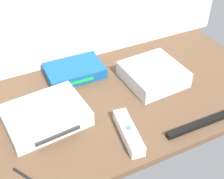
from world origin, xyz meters
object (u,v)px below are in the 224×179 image
object	(u,v)px
sensor_bar	(205,122)
network_router	(74,71)
stylus_pen	(27,177)
remote_classic_pad	(40,107)
game_console	(46,116)
remote_wand	(128,132)
mini_computer	(153,74)

from	to	relation	value
sensor_bar	network_router	bearing A→B (deg)	124.10
sensor_bar	stylus_pen	world-z (taller)	sensor_bar
sensor_bar	remote_classic_pad	bearing A→B (deg)	153.69
game_console	remote_classic_pad	distance (cm)	3.40
network_router	remote_wand	xyz separation A→B (cm)	(3.02, -30.95, -0.19)
game_console	stylus_pen	distance (cm)	17.92
network_router	remote_wand	size ratio (longest dim) A/B	1.21
game_console	mini_computer	distance (cm)	35.56
mini_computer	remote_wand	xyz separation A→B (cm)	(-18.08, -17.22, -1.13)
mini_computer	stylus_pen	distance (cm)	48.23
game_console	remote_wand	size ratio (longest dim) A/B	1.47
network_router	sensor_bar	bearing A→B (deg)	-55.22
mini_computer	sensor_bar	world-z (taller)	mini_computer
remote_classic_pad	stylus_pen	world-z (taller)	remote_classic_pad
remote_wand	remote_classic_pad	xyz separation A→B (cm)	(-18.31, 14.83, 3.90)
stylus_pen	remote_classic_pad	bearing A→B (deg)	62.67
game_console	remote_wand	world-z (taller)	game_console
mini_computer	remote_wand	world-z (taller)	mini_computer
network_router	stylus_pen	bearing A→B (deg)	-124.77
network_router	mini_computer	bearing A→B (deg)	-31.51
mini_computer	stylus_pen	bearing A→B (deg)	-157.73
mini_computer	sensor_bar	distance (cm)	22.62
game_console	network_router	bearing A→B (deg)	44.35
network_router	remote_wand	distance (cm)	31.10
game_console	mini_computer	xyz separation A→B (cm)	(35.43, 2.96, 0.44)
sensor_bar	stylus_pen	distance (cm)	47.35
network_router	remote_classic_pad	distance (cm)	22.53
network_router	stylus_pen	size ratio (longest dim) A/B	2.03
stylus_pen	sensor_bar	bearing A→B (deg)	-5.01
remote_wand	sensor_bar	world-z (taller)	remote_wand
stylus_pen	game_console	bearing A→B (deg)	59.10
sensor_bar	mini_computer	bearing A→B (deg)	97.42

